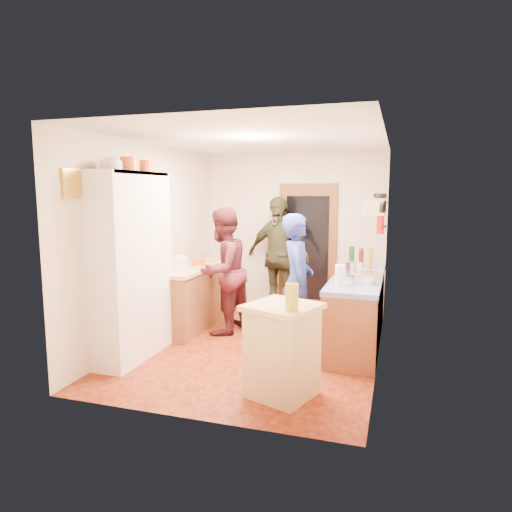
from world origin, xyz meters
The scene contains 44 objects.
floor centered at (0.00, 0.00, -0.01)m, with size 3.00×4.00×0.02m, color maroon.
ceiling centered at (0.00, 0.00, 2.61)m, with size 3.00×4.00×0.02m, color silver.
wall_back centered at (0.00, 2.01, 1.30)m, with size 3.00×0.02×2.60m, color beige.
wall_front centered at (0.00, -2.01, 1.30)m, with size 3.00×0.02×2.60m, color beige.
wall_left centered at (-1.51, 0.00, 1.30)m, with size 0.02×4.00×2.60m, color beige.
wall_right centered at (1.51, 0.00, 1.30)m, with size 0.02×4.00×2.60m, color beige.
door_frame centered at (0.25, 1.97, 1.05)m, with size 0.95×0.06×2.10m, color brown.
door_glass centered at (0.25, 1.94, 1.05)m, with size 0.70×0.02×1.70m, color black.
hutch_body centered at (-1.30, -0.80, 1.10)m, with size 0.40×1.20×2.20m, color white.
hutch_top_shelf centered at (-1.30, -0.80, 2.18)m, with size 0.40×1.14×0.04m, color white.
plate_stack centered at (-1.30, -1.13, 2.25)m, with size 0.24×0.24×0.10m, color white.
orange_pot_a centered at (-1.30, -0.77, 2.28)m, with size 0.20×0.20×0.16m, color orange.
orange_pot_b centered at (-1.30, -0.40, 2.28)m, with size 0.17×0.17×0.15m, color orange.
left_counter_base centered at (-1.20, 0.45, 0.42)m, with size 0.60×1.40×0.85m, color brown.
left_counter_top centered at (-1.20, 0.45, 0.88)m, with size 0.64×1.44×0.05m, color tan.
toaster centered at (-1.15, 0.08, 0.99)m, with size 0.24×0.16×0.18m, color white.
kettle centered at (-1.25, 0.32, 0.99)m, with size 0.16×0.16×0.18m, color white.
orange_bowl centered at (-1.12, 0.65, 0.94)m, with size 0.19×0.19×0.09m, color orange.
chopping_board centered at (-1.18, 1.04, 0.91)m, with size 0.30×0.22×0.03m, color tan.
right_counter_base centered at (1.20, 0.50, 0.42)m, with size 0.60×2.20×0.84m, color brown.
right_counter_top centered at (1.20, 0.50, 0.87)m, with size 0.62×2.22×0.06m, color #1526A3.
hob centered at (1.20, 0.43, 0.92)m, with size 0.55×0.58×0.04m, color silver.
pot_on_hob centered at (1.15, 0.48, 1.01)m, with size 0.21×0.21×0.13m, color silver.
bottle_a centered at (1.05, 1.14, 1.05)m, with size 0.08×0.08×0.30m, color #143F14.
bottle_b centered at (1.18, 1.20, 1.03)m, with size 0.07×0.07×0.27m, color #591419.
bottle_c centered at (1.31, 1.06, 1.05)m, with size 0.07×0.07×0.29m, color olive.
paper_towel centered at (1.05, -0.20, 1.02)m, with size 0.11×0.11×0.24m, color white.
mixing_bowl centered at (1.30, -0.02, 0.95)m, with size 0.28×0.28×0.11m, color silver.
island_base centered at (0.65, -1.30, 0.43)m, with size 0.55×0.55×0.86m, color tan.
island_top centered at (0.65, -1.30, 0.89)m, with size 0.62×0.62×0.05m, color tan.
cutting_board centered at (0.62, -1.24, 0.90)m, with size 0.35×0.28×0.02m, color white.
oil_jar centered at (0.78, -1.48, 1.03)m, with size 0.12×0.12×0.24m, color #AD9E2D.
pan_rail centered at (1.46, 1.52, 2.05)m, with size 0.02×0.02×0.65m, color silver.
pan_hang_a centered at (1.40, 1.35, 1.92)m, with size 0.18×0.18×0.05m, color black.
pan_hang_b centered at (1.40, 1.55, 1.90)m, with size 0.16×0.16×0.05m, color black.
pan_hang_c centered at (1.40, 1.75, 1.91)m, with size 0.17×0.17×0.05m, color black.
wall_shelf centered at (1.37, 0.45, 1.70)m, with size 0.26×0.42×0.03m, color tan.
radio centered at (1.37, 0.45, 1.79)m, with size 0.22×0.30×0.15m, color silver.
ext_bracket centered at (1.47, 1.70, 1.45)m, with size 0.06×0.10×0.04m, color black.
fire_extinguisher centered at (1.41, 1.70, 1.50)m, with size 0.11×0.11×0.32m, color red.
picture_frame centered at (-1.48, -1.55, 2.05)m, with size 0.03×0.25×0.30m, color gold.
person_hob centered at (0.51, 0.15, 0.85)m, with size 0.62×0.41×1.70m, color navy.
person_left centered at (-0.59, 0.44, 0.88)m, with size 0.85×0.67×1.76m, color #481920.
person_back centered at (-0.15, 1.59, 0.95)m, with size 1.11×0.46×1.90m, color #343722.
Camera 1 is at (1.67, -5.41, 1.98)m, focal length 32.00 mm.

